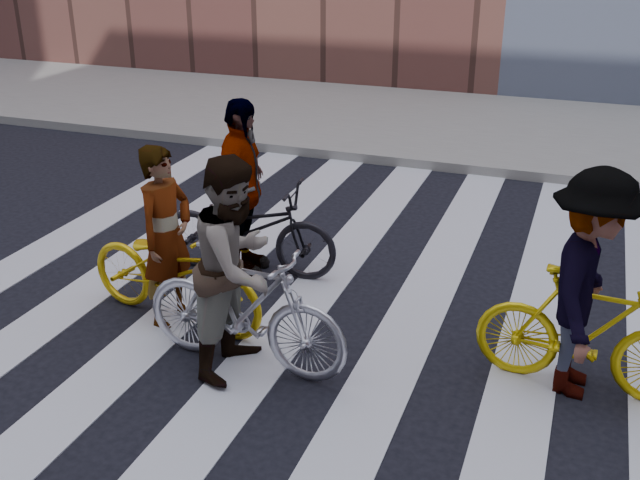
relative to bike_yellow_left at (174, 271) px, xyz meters
The scene contains 11 objects.
ground 1.70m from the bike_yellow_left, 13.44° to the left, with size 100.00×100.00×0.00m, color black.
sidewalk_far 8.05m from the bike_yellow_left, 78.68° to the left, with size 100.00×5.00×0.15m, color gray.
zebra_crosswalk 1.70m from the bike_yellow_left, 13.44° to the left, with size 8.25×10.00×0.01m.
bike_yellow_left is the anchor object (origin of this frame).
bike_silver_mid 1.08m from the bike_yellow_left, 27.32° to the right, with size 0.53×1.87×1.12m, color #B8B8C3.
bike_yellow_right 3.67m from the bike_yellow_left, ahead, with size 0.50×1.76×1.06m, color yellow.
bike_dark_rear 1.21m from the bike_yellow_left, 80.97° to the left, with size 0.68×1.95×1.03m, color black.
rider_left 0.35m from the bike_yellow_left, behind, with size 0.63×0.41×1.73m, color slate.
rider_mid 1.12m from the bike_yellow_left, 28.59° to the right, with size 0.91×0.71×1.88m, color slate.
rider_right 3.65m from the bike_yellow_left, ahead, with size 1.22×0.70×1.88m, color slate.
rider_rear 1.28m from the bike_yellow_left, 83.31° to the left, with size 1.12×0.47×1.91m, color slate.
Camera 1 is at (1.88, -5.82, 3.56)m, focal length 42.00 mm.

